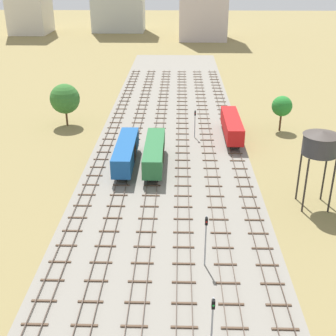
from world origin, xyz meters
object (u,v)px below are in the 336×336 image
Objects in this scene: freight_boxcar_right_mid at (232,125)px; water_tower at (321,144)px; freight_boxcar_left_near at (126,152)px; signal_post_mid at (206,235)px; signal_post_nearest at (195,120)px; freight_boxcar_centre_left_nearest at (154,152)px; signal_post_near at (213,316)px.

freight_boxcar_right_mid is 1.36× the size of water_tower.
freight_boxcar_left_near is at bearing -144.28° from freight_boxcar_right_mid.
signal_post_mid is (10.92, -24.75, 1.29)m from freight_boxcar_left_near.
freight_boxcar_right_mid is 2.73× the size of signal_post_nearest.
freight_boxcar_centre_left_nearest is at bearing -2.01° from freight_boxcar_left_near.
freight_boxcar_right_mid is 26.22m from water_tower.
signal_post_mid is at bearing -66.18° from freight_boxcar_left_near.
water_tower is at bearing 42.03° from signal_post_mid.
signal_post_nearest reaches higher than signal_post_near.
signal_post_nearest is at bearing 49.37° from freight_boxcar_left_near.
water_tower is 1.73× the size of signal_post_mid.
freight_boxcar_right_mid is 37.92m from signal_post_mid.
signal_post_near is at bearing -79.55° from freight_boxcar_centre_left_nearest.
freight_boxcar_left_near is 28.69m from water_tower.
freight_boxcar_left_near is 21.54m from freight_boxcar_right_mid.
freight_boxcar_right_mid is at bearing -1.34° from signal_post_nearest.
signal_post_near is at bearing -121.21° from water_tower.
freight_boxcar_left_near is at bearing -130.63° from signal_post_nearest.
signal_post_nearest is at bearing 90.00° from signal_post_near.
water_tower is 2.02× the size of signal_post_near.
signal_post_near reaches higher than freight_boxcar_left_near.
signal_post_near is (-14.57, -24.05, -5.40)m from water_tower.
water_tower is (25.50, -11.61, 6.20)m from freight_boxcar_left_near.
freight_boxcar_centre_left_nearest is 24.82m from water_tower.
freight_boxcar_right_mid is at bearing 35.72° from freight_boxcar_left_near.
signal_post_near is (-0.00, -48.39, -0.03)m from signal_post_nearest.
signal_post_near is at bearing -90.00° from signal_post_mid.
signal_post_mid is (-6.56, -37.32, 1.29)m from freight_boxcar_right_mid.
freight_boxcar_left_near is 2.76× the size of signal_post_near.
signal_post_mid reaches higher than freight_boxcar_centre_left_nearest.
freight_boxcar_centre_left_nearest is 18.28m from freight_boxcar_right_mid.
signal_post_nearest is (-14.57, 24.34, -5.38)m from water_tower.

